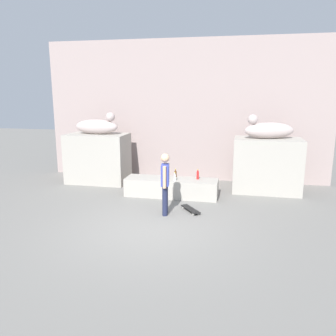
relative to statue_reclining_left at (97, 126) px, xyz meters
name	(u,v)px	position (x,y,z in m)	size (l,w,h in m)	color
ground_plane	(149,230)	(2.93, -3.96, -2.05)	(40.00, 40.00, 0.00)	slate
facade_wall	(185,111)	(2.93, 1.43, 0.50)	(10.52, 0.60, 5.12)	gray
pedestal_left	(98,158)	(-0.04, 0.00, -1.17)	(2.16, 1.24, 1.77)	#A39E93
pedestal_right	(267,165)	(5.90, 0.00, -1.17)	(2.16, 1.24, 1.77)	#A39E93
statue_reclining_left	(97,126)	(0.00, 0.00, 0.00)	(1.63, 0.64, 0.78)	#B6A4A0
statue_reclining_right	(268,130)	(5.86, -0.01, 0.00)	(1.69, 0.93, 0.78)	#B6A4A0
ledge_block	(171,187)	(2.93, -1.18, -1.77)	(2.92, 0.80, 0.57)	#A39E93
skater	(165,181)	(3.09, -2.84, -1.13)	(0.25, 0.54, 1.67)	#1E233F
skateboard	(190,209)	(3.73, -2.47, -1.99)	(0.64, 0.76, 0.08)	black
bottle_clear	(175,177)	(3.08, -1.42, -1.38)	(0.06, 0.06, 0.27)	silver
bottle_brown	(175,174)	(3.01, -0.92, -1.38)	(0.07, 0.07, 0.26)	#593314
bottle_red	(198,175)	(3.75, -1.07, -1.35)	(0.07, 0.07, 0.32)	red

